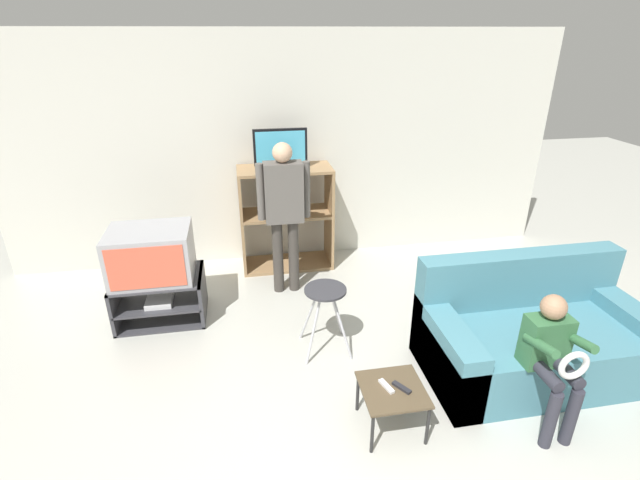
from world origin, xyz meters
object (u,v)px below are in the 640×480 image
remote_control_black (402,387)px  couch (532,337)px  tv_stand (161,298)px  media_shelf (286,217)px  television_main (151,254)px  television_flat (281,150)px  person_seated_child (552,353)px  person_standing_adult (284,205)px  remote_control_white (386,386)px  snack_table (392,393)px  folding_stool (325,300)px

remote_control_black → couch: 1.33m
tv_stand → media_shelf: media_shelf is taller
media_shelf → television_main: bearing=-146.7°
television_flat → person_seated_child: television_flat is taller
television_main → person_seated_child: (2.84, -1.85, -0.09)m
couch → person_seated_child: person_seated_child is taller
person_standing_adult → remote_control_black: bearing=-74.5°
television_main → remote_control_white: television_main is taller
couch → media_shelf: bearing=128.5°
snack_table → person_standing_adult: size_ratio=0.27×
person_standing_adult → media_shelf: bearing=82.9°
person_standing_adult → couch: bearing=-41.6°
folding_stool → couch: couch is taller
couch → folding_stool: bearing=161.3°
media_shelf → television_flat: 0.79m
tv_stand → couch: (3.07, -1.30, 0.08)m
remote_control_black → remote_control_white: same height
television_flat → person_standing_adult: size_ratio=0.36×
remote_control_white → person_seated_child: bearing=-25.7°
television_main → media_shelf: media_shelf is taller
remote_control_black → media_shelf: bearing=67.3°
folding_stool → person_standing_adult: bearing=101.6°
television_main → snack_table: 2.51m
remote_control_white → television_flat: bearing=81.4°
tv_stand → person_seated_child: person_seated_child is taller
folding_stool → snack_table: folding_stool is taller
folding_stool → couch: bearing=-18.7°
media_shelf → person_seated_child: bearing=-61.4°
television_flat → remote_control_black: 2.85m
television_flat → folding_stool: size_ratio=0.95×
person_standing_adult → snack_table: bearing=-75.9°
tv_stand → snack_table: size_ratio=1.91×
remote_control_black → person_standing_adult: (-0.57, 2.04, 0.62)m
couch → person_seated_child: 0.66m
folding_stool → person_standing_adult: (-0.22, 1.07, 0.48)m
tv_stand → person_standing_adult: 1.49m
television_flat → folding_stool: 1.88m
remote_control_white → person_standing_adult: bearing=85.0°
couch → person_seated_child: bearing=-115.7°
person_seated_child → tv_stand: bearing=146.8°
television_main → tv_stand: bearing=-25.2°
remote_control_white → couch: size_ratio=0.08×
remote_control_black → person_standing_adult: bearing=72.2°
television_flat → media_shelf: bearing=22.4°
folding_stool → remote_control_black: folding_stool is taller
person_seated_child → couch: bearing=64.3°
tv_stand → remote_control_black: size_ratio=5.71×
snack_table → person_standing_adult: person_standing_adult is taller
television_flat → couch: (1.79, -2.18, -1.09)m
tv_stand → folding_stool: size_ratio=1.35×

